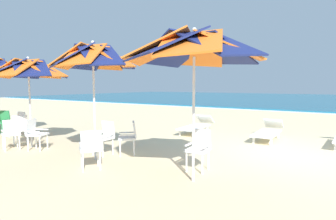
% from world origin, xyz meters
% --- Properties ---
extents(ground_plane, '(80.00, 80.00, 0.00)m').
position_xyz_m(ground_plane, '(0.00, 0.00, 0.00)').
color(ground_plane, beige).
extents(surf_foam, '(80.00, 0.70, 0.01)m').
position_xyz_m(surf_foam, '(0.00, 12.60, 0.01)').
color(surf_foam, white).
rests_on(surf_foam, ground).
extents(beach_umbrella_0, '(2.63, 2.63, 2.84)m').
position_xyz_m(beach_umbrella_0, '(-1.11, -2.97, 2.47)').
color(beach_umbrella_0, silver).
rests_on(beach_umbrella_0, ground).
extents(plastic_chair_0, '(0.47, 0.50, 0.87)m').
position_xyz_m(plastic_chair_0, '(-1.35, -2.27, 0.50)').
color(plastic_chair_0, white).
rests_on(plastic_chair_0, ground).
extents(beach_umbrella_1, '(2.04, 2.04, 2.85)m').
position_xyz_m(beach_umbrella_1, '(-3.83, -2.91, 2.44)').
color(beach_umbrella_1, silver).
rests_on(beach_umbrella_1, ground).
extents(plastic_chair_1, '(0.63, 0.63, 0.87)m').
position_xyz_m(plastic_chair_1, '(-3.44, -2.10, 0.50)').
color(plastic_chair_1, white).
rests_on(plastic_chair_1, ground).
extents(plastic_chair_2, '(0.45, 0.47, 0.87)m').
position_xyz_m(plastic_chair_2, '(-4.01, -2.43, 0.50)').
color(plastic_chair_2, white).
rests_on(plastic_chair_2, ground).
extents(plastic_chair_3, '(0.63, 0.62, 0.87)m').
position_xyz_m(plastic_chair_3, '(-3.27, -3.54, 0.50)').
color(plastic_chair_3, white).
rests_on(plastic_chair_3, ground).
extents(beach_umbrella_2, '(2.17, 2.17, 2.61)m').
position_xyz_m(beach_umbrella_2, '(-6.41, -3.01, 2.24)').
color(beach_umbrella_2, silver).
rests_on(beach_umbrella_2, ground).
extents(plastic_chair_4, '(0.60, 0.58, 0.87)m').
position_xyz_m(plastic_chair_4, '(-5.99, -3.14, 0.50)').
color(plastic_chair_4, white).
rests_on(plastic_chair_4, ground).
extents(plastic_chair_5, '(0.62, 0.60, 0.87)m').
position_xyz_m(plastic_chair_5, '(-7.20, -2.90, 0.50)').
color(plastic_chair_5, white).
rests_on(plastic_chair_5, ground).
extents(plastic_chair_6, '(0.58, 0.56, 0.87)m').
position_xyz_m(plastic_chair_6, '(-6.52, -3.52, 0.50)').
color(plastic_chair_6, white).
rests_on(plastic_chair_6, ground).
extents(plastic_chair_8, '(0.46, 0.49, 0.87)m').
position_xyz_m(plastic_chair_8, '(-8.35, -2.32, 0.50)').
color(plastic_chair_8, white).
rests_on(plastic_chair_8, ground).
extents(plastic_chair_9, '(0.60, 0.61, 0.87)m').
position_xyz_m(plastic_chair_9, '(-9.34, -2.39, 0.50)').
color(plastic_chair_9, '#2D8C4C').
rests_on(plastic_chair_9, ground).
extents(sun_lounger_1, '(0.70, 2.16, 0.62)m').
position_xyz_m(sun_lounger_1, '(-0.93, 1.93, 0.28)').
color(sun_lounger_1, white).
rests_on(sun_lounger_1, ground).
extents(sun_lounger_2, '(0.73, 2.17, 0.62)m').
position_xyz_m(sun_lounger_2, '(-3.52, 1.79, 0.28)').
color(sun_lounger_2, white).
rests_on(sun_lounger_2, ground).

